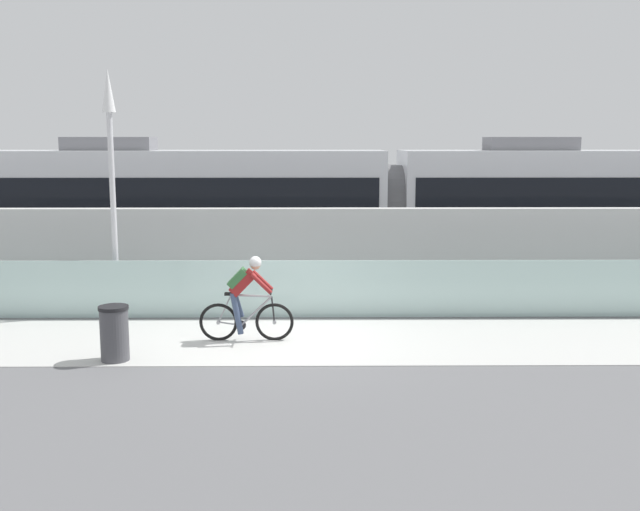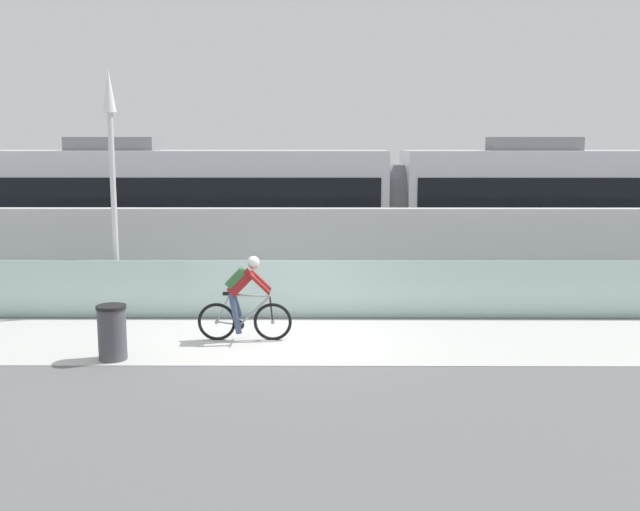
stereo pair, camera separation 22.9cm
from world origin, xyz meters
name	(u,v)px [view 1 (the left image)]	position (x,y,z in m)	size (l,w,h in m)	color
ground_plane	(282,341)	(0.00, 0.00, 0.00)	(200.00, 200.00, 0.00)	slate
bike_path_deck	(282,340)	(0.00, 0.00, 0.01)	(32.00, 3.20, 0.01)	silver
glass_parapet	(285,289)	(0.00, 1.85, 0.61)	(32.00, 0.05, 1.22)	silver
concrete_barrier_wall	(288,254)	(0.00, 3.65, 1.08)	(32.00, 0.36, 2.16)	silver
tram_rail_near	(291,279)	(0.00, 6.13, 0.00)	(32.00, 0.08, 0.01)	#595654
tram_rail_far	(293,270)	(0.00, 7.57, 0.00)	(32.00, 0.08, 0.01)	#595654
tram	(391,207)	(2.76, 6.85, 1.89)	(22.56, 2.54, 3.81)	silver
cyclist_on_bike	(246,299)	(-0.67, 0.00, 0.80)	(1.77, 0.58, 1.61)	black
lamp_post_antenna	(111,161)	(-3.65, 2.15, 3.29)	(0.28, 0.28, 5.20)	gray
trash_bin	(114,333)	(-2.79, -1.25, 0.48)	(0.51, 0.51, 0.96)	#47474C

